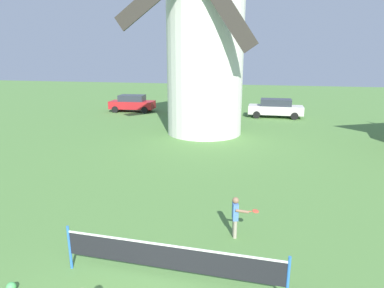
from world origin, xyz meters
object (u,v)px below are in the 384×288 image
stray_ball (11,287)px  parked_car_cream (276,108)px  player_far (236,215)px  tennis_net (170,257)px  parked_car_red (132,103)px  windmill (205,25)px  parked_car_mustard (197,105)px

stray_ball → parked_car_cream: parked_car_cream is taller
player_far → parked_car_cream: bearing=86.7°
tennis_net → parked_car_red: size_ratio=1.16×
windmill → player_far: (3.49, -12.56, -6.17)m
parked_car_red → parked_car_mustard: same height
player_far → parked_car_cream: parked_car_cream is taller
parked_car_red → parked_car_mustard: size_ratio=1.04×
windmill → parked_car_cream: 10.56m
player_far → parked_car_mustard: size_ratio=0.29×
parked_car_cream → stray_ball: bearing=-103.5°
parked_car_red → parked_car_mustard: (6.30, -0.12, -0.00)m
parked_car_red → parked_car_cream: same height
parked_car_red → player_far: bearing=-59.0°
stray_ball → tennis_net: bearing=17.2°
windmill → parked_car_mustard: (-2.12, 7.16, -6.03)m
stray_ball → parked_car_mustard: parked_car_mustard is taller
player_far → parked_car_cream: size_ratio=0.26×
parked_car_red → parked_car_cream: size_ratio=0.95×
parked_car_red → tennis_net: bearing=-64.1°
player_far → parked_car_mustard: bearing=105.9°
tennis_net → parked_car_cream: (2.32, 22.20, 0.13)m
windmill → parked_car_cream: (4.65, 7.31, -6.03)m
windmill → player_far: windmill is taller
parked_car_red → parked_car_cream: (13.07, 0.03, 0.00)m
windmill → tennis_net: windmill is taller
tennis_net → player_far: bearing=63.4°
tennis_net → player_far: 2.60m
parked_car_cream → parked_car_red: bearing=-179.9°
player_far → stray_ball: (-4.40, -3.33, -0.57)m
parked_car_red → parked_car_cream: 13.07m
parked_car_mustard → stray_ball: bearing=-87.0°
tennis_net → stray_ball: bearing=-162.8°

